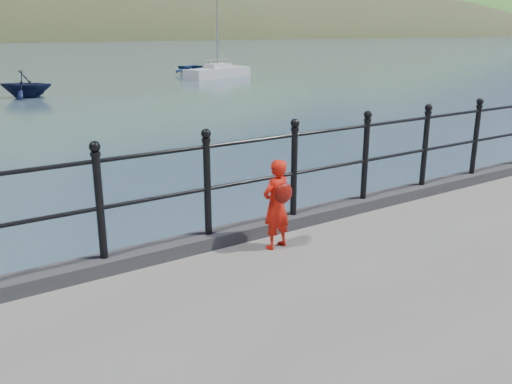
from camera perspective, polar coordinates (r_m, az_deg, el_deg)
ground at (r=7.02m, az=-1.00°, el=-11.83°), size 600.00×600.00×0.00m
kerb at (r=6.45m, az=-0.32°, el=-3.95°), size 60.00×0.30×0.15m
railing at (r=6.23m, az=-0.33°, el=2.51°), size 18.11×0.11×1.20m
far_shore at (r=249.47m, az=-24.40°, el=9.31°), size 830.00×200.00×156.00m
child at (r=5.96m, az=2.19°, el=-1.24°), size 0.41×0.34×1.01m
launch_blue at (r=43.39m, az=-5.53°, el=12.85°), size 4.46×5.30×0.94m
launch_navy at (r=30.42m, az=-23.09°, el=10.42°), size 3.49×3.42×1.40m
sailboat_near at (r=40.14m, az=-4.03°, el=12.39°), size 5.87×3.31×7.87m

